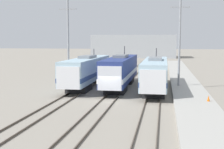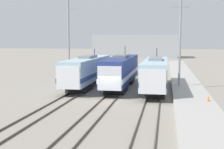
{
  "view_description": "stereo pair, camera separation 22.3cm",
  "coord_description": "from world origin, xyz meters",
  "px_view_note": "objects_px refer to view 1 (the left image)",
  "views": [
    {
      "loc": [
        5.72,
        -32.18,
        6.29
      ],
      "look_at": [
        0.1,
        1.27,
        2.58
      ],
      "focal_mm": 50.0,
      "sensor_mm": 36.0,
      "label": 1
    },
    {
      "loc": [
        5.94,
        -32.14,
        6.29
      ],
      "look_at": [
        0.1,
        1.27,
        2.58
      ],
      "focal_mm": 50.0,
      "sensor_mm": 36.0,
      "label": 2
    }
  ],
  "objects_px": {
    "locomotive_far_left": "(87,71)",
    "traffic_cone": "(208,98)",
    "catenary_tower_left": "(68,41)",
    "catenary_tower_right": "(180,41)",
    "locomotive_center": "(120,71)",
    "locomotive_far_right": "(155,74)"
  },
  "relations": [
    {
      "from": "locomotive_far_right",
      "to": "traffic_cone",
      "type": "distance_m",
      "value": 9.79
    },
    {
      "from": "locomotive_far_right",
      "to": "catenary_tower_right",
      "type": "height_order",
      "value": "catenary_tower_right"
    },
    {
      "from": "locomotive_far_left",
      "to": "catenary_tower_left",
      "type": "distance_m",
      "value": 4.85
    },
    {
      "from": "locomotive_far_right",
      "to": "catenary_tower_left",
      "type": "xyz_separation_m",
      "value": [
        -11.87,
        2.14,
        4.11
      ]
    },
    {
      "from": "locomotive_far_right",
      "to": "traffic_cone",
      "type": "bearing_deg",
      "value": -56.12
    },
    {
      "from": "locomotive_far_left",
      "to": "catenary_tower_left",
      "type": "height_order",
      "value": "catenary_tower_left"
    },
    {
      "from": "locomotive_far_left",
      "to": "catenary_tower_right",
      "type": "xyz_separation_m",
      "value": [
        12.25,
        0.22,
        4.08
      ]
    },
    {
      "from": "catenary_tower_left",
      "to": "catenary_tower_right",
      "type": "height_order",
      "value": "same"
    },
    {
      "from": "catenary_tower_left",
      "to": "catenary_tower_right",
      "type": "bearing_deg",
      "value": 0.0
    },
    {
      "from": "locomotive_center",
      "to": "catenary_tower_left",
      "type": "xyz_separation_m",
      "value": [
        -7.24,
        0.32,
        4.02
      ]
    },
    {
      "from": "catenary_tower_left",
      "to": "traffic_cone",
      "type": "bearing_deg",
      "value": -30.52
    },
    {
      "from": "locomotive_far_right",
      "to": "catenary_tower_left",
      "type": "bearing_deg",
      "value": 169.76
    },
    {
      "from": "locomotive_far_right",
      "to": "traffic_cone",
      "type": "height_order",
      "value": "locomotive_far_right"
    },
    {
      "from": "locomotive_center",
      "to": "catenary_tower_right",
      "type": "relative_size",
      "value": 1.47
    },
    {
      "from": "locomotive_far_right",
      "to": "catenary_tower_left",
      "type": "relative_size",
      "value": 1.43
    },
    {
      "from": "locomotive_center",
      "to": "locomotive_far_right",
      "type": "bearing_deg",
      "value": -21.54
    },
    {
      "from": "locomotive_far_right",
      "to": "catenary_tower_right",
      "type": "bearing_deg",
      "value": 35.64
    },
    {
      "from": "locomotive_center",
      "to": "catenary_tower_left",
      "type": "relative_size",
      "value": 1.47
    },
    {
      "from": "locomotive_far_left",
      "to": "traffic_cone",
      "type": "height_order",
      "value": "locomotive_far_left"
    },
    {
      "from": "locomotive_far_left",
      "to": "catenary_tower_right",
      "type": "bearing_deg",
      "value": 1.03
    },
    {
      "from": "catenary_tower_right",
      "to": "catenary_tower_left",
      "type": "bearing_deg",
      "value": 180.0
    },
    {
      "from": "catenary_tower_right",
      "to": "traffic_cone",
      "type": "height_order",
      "value": "catenary_tower_right"
    }
  ]
}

